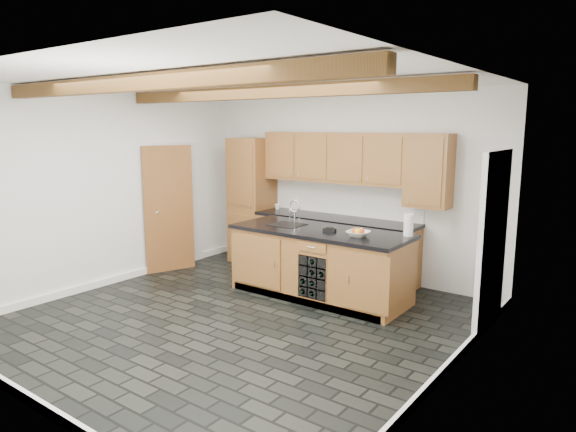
% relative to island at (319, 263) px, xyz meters
% --- Properties ---
extents(ground, '(5.00, 5.00, 0.00)m').
position_rel_island_xyz_m(ground, '(-0.31, -1.28, -0.46)').
color(ground, black).
rests_on(ground, ground).
extents(room_shell, '(5.01, 5.00, 5.00)m').
position_rel_island_xyz_m(room_shell, '(-0.39, -0.75, 1.06)').
color(room_shell, white).
rests_on(room_shell, ground).
extents(back_cabinetry, '(3.65, 0.62, 2.20)m').
position_rel_island_xyz_m(back_cabinetry, '(-0.68, 0.95, 0.52)').
color(back_cabinetry, olive).
rests_on(back_cabinetry, ground).
extents(island, '(2.48, 0.96, 0.93)m').
position_rel_island_xyz_m(island, '(0.00, 0.00, 0.00)').
color(island, olive).
rests_on(island, ground).
extents(faucet, '(0.45, 0.40, 0.34)m').
position_rel_island_xyz_m(faucet, '(-0.56, 0.05, 0.50)').
color(faucet, black).
rests_on(faucet, island).
extents(kitchen_scale, '(0.18, 0.13, 0.05)m').
position_rel_island_xyz_m(kitchen_scale, '(0.16, -0.01, 0.49)').
color(kitchen_scale, black).
rests_on(kitchen_scale, island).
extents(fruit_bowl, '(0.30, 0.30, 0.07)m').
position_rel_island_xyz_m(fruit_bowl, '(0.62, -0.07, 0.50)').
color(fruit_bowl, beige).
rests_on(fruit_bowl, island).
extents(fruit_cluster, '(0.16, 0.17, 0.07)m').
position_rel_island_xyz_m(fruit_cluster, '(0.62, -0.07, 0.54)').
color(fruit_cluster, '#B33917').
rests_on(fruit_cluster, fruit_bowl).
extents(paper_towel, '(0.12, 0.12, 0.28)m').
position_rel_island_xyz_m(paper_towel, '(1.11, 0.33, 0.61)').
color(paper_towel, white).
rests_on(paper_towel, island).
extents(mug, '(0.11, 0.11, 0.09)m').
position_rel_island_xyz_m(mug, '(-1.50, 1.02, 0.51)').
color(mug, white).
rests_on(mug, back_cabinetry).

